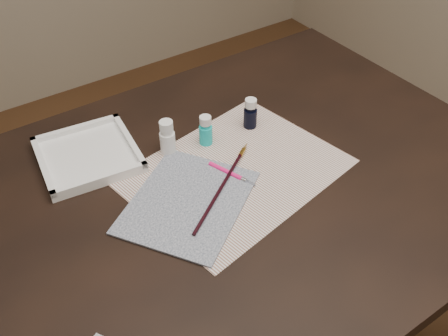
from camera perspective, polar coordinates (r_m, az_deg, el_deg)
table at (r=1.34m, az=0.00°, el=-13.69°), size 1.30×0.90×0.75m
paper at (r=1.09m, az=1.30°, el=-0.36°), size 0.50×0.41×0.00m
canvas at (r=1.02m, az=-4.14°, el=-3.85°), size 0.35×0.33×0.00m
paint_bottle_white at (r=1.12m, az=-6.50°, el=3.50°), size 0.04×0.04×0.09m
paint_bottle_cyan at (r=1.14m, az=-2.11°, el=4.32°), size 0.04×0.04×0.08m
paint_bottle_navy at (r=1.20m, az=3.03°, el=6.25°), size 0.04×0.04×0.08m
paintbrush at (r=1.05m, az=-0.08°, el=-1.84°), size 0.26×0.18×0.01m
craft_knife at (r=1.07m, az=1.05°, el=-0.77°), size 0.05×0.12×0.01m
palette_tray at (r=1.15m, az=-15.29°, el=1.50°), size 0.23×0.23×0.03m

